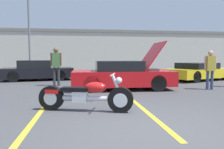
% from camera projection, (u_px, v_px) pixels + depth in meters
% --- Properties ---
extents(ground_plane, '(80.00, 80.00, 0.00)m').
position_uv_depth(ground_plane, '(147.00, 128.00, 4.15)').
color(ground_plane, '#474749').
extents(parking_stripe_foreground, '(0.12, 5.55, 0.01)m').
position_uv_depth(parking_stripe_foreground, '(43.00, 108.00, 5.80)').
color(parking_stripe_foreground, yellow).
rests_on(parking_stripe_foreground, ground).
extents(parking_stripe_middle, '(0.12, 5.55, 0.01)m').
position_uv_depth(parking_stripe_middle, '(139.00, 105.00, 6.15)').
color(parking_stripe_middle, yellow).
rests_on(parking_stripe_middle, ground).
extents(far_building, '(32.00, 4.20, 4.40)m').
position_uv_depth(far_building, '(92.00, 49.00, 25.88)').
color(far_building, beige).
rests_on(far_building, ground).
extents(light_pole, '(1.21, 0.28, 7.49)m').
position_uv_depth(light_pole, '(30.00, 27.00, 19.75)').
color(light_pole, slate).
rests_on(light_pole, ground).
extents(motorcycle, '(2.36, 0.95, 0.95)m').
position_uv_depth(motorcycle, '(85.00, 96.00, 5.45)').
color(motorcycle, black).
rests_on(motorcycle, ground).
extents(show_car_hood_open, '(4.23, 1.85, 2.00)m').
position_uv_depth(show_car_hood_open, '(123.00, 75.00, 9.24)').
color(show_car_hood_open, red).
rests_on(show_car_hood_open, ground).
extents(parked_car_right_row, '(4.62, 3.38, 1.03)m').
position_uv_depth(parked_car_right_row, '(198.00, 72.00, 12.99)').
color(parked_car_right_row, yellow).
rests_on(parked_car_right_row, ground).
extents(parked_car_mid_row, '(4.30, 2.57, 1.18)m').
position_uv_depth(parked_car_mid_row, '(37.00, 71.00, 13.05)').
color(parked_car_mid_row, black).
rests_on(parked_car_mid_row, ground).
extents(spectator_near_motorcycle, '(0.52, 0.24, 1.81)m').
position_uv_depth(spectator_near_motorcycle, '(56.00, 63.00, 10.27)').
color(spectator_near_motorcycle, '#333338').
rests_on(spectator_near_motorcycle, ground).
extents(spectator_midground, '(0.52, 0.21, 1.63)m').
position_uv_depth(spectator_midground, '(210.00, 67.00, 9.10)').
color(spectator_midground, '#38476B').
rests_on(spectator_midground, ground).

